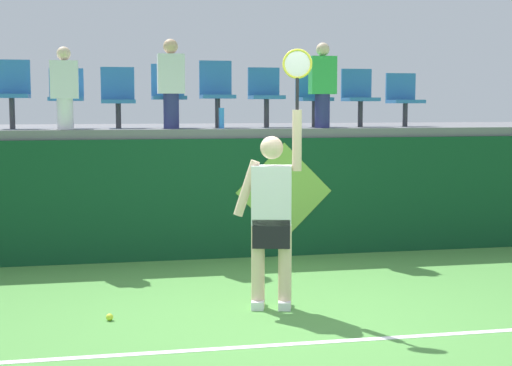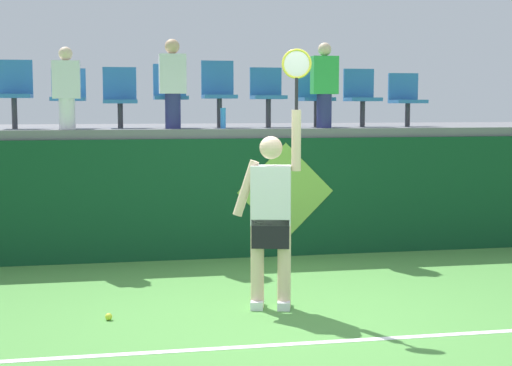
{
  "view_description": "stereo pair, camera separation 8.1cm",
  "coord_description": "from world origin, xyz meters",
  "px_view_note": "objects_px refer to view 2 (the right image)",
  "views": [
    {
      "loc": [
        -1.52,
        -6.69,
        1.97
      ],
      "look_at": [
        0.02,
        1.0,
        1.15
      ],
      "focal_mm": 53.06,
      "sensor_mm": 36.0,
      "label": 1
    },
    {
      "loc": [
        -1.44,
        -6.7,
        1.97
      ],
      "look_at": [
        0.02,
        1.0,
        1.15
      ],
      "focal_mm": 53.06,
      "sensor_mm": 36.0,
      "label": 2
    }
  ],
  "objects_px": {
    "stadium_chair_0": "(15,90)",
    "stadium_chair_1": "(68,94)",
    "stadium_chair_7": "(361,94)",
    "stadium_chair_2": "(120,95)",
    "spectator_0": "(66,87)",
    "tennis_ball": "(109,317)",
    "stadium_chair_4": "(219,90)",
    "stadium_chair_5": "(267,93)",
    "stadium_chair_6": "(315,94)",
    "spectator_2": "(324,84)",
    "stadium_chair_8": "(406,97)",
    "spectator_1": "(173,82)",
    "water_bottle": "(223,118)",
    "tennis_player": "(271,213)",
    "stadium_chair_3": "(170,92)"
  },
  "relations": [
    {
      "from": "water_bottle",
      "to": "spectator_1",
      "type": "bearing_deg",
      "value": 176.15
    },
    {
      "from": "stadium_chair_0",
      "to": "stadium_chair_1",
      "type": "relative_size",
      "value": 1.13
    },
    {
      "from": "spectator_2",
      "to": "stadium_chair_6",
      "type": "bearing_deg",
      "value": 90.0
    },
    {
      "from": "stadium_chair_4",
      "to": "spectator_1",
      "type": "bearing_deg",
      "value": -148.03
    },
    {
      "from": "stadium_chair_6",
      "to": "stadium_chair_1",
      "type": "bearing_deg",
      "value": -179.9
    },
    {
      "from": "stadium_chair_2",
      "to": "spectator_0",
      "type": "xyz_separation_m",
      "value": [
        -0.66,
        -0.42,
        0.09
      ]
    },
    {
      "from": "stadium_chair_3",
      "to": "stadium_chair_6",
      "type": "height_order",
      "value": "stadium_chair_3"
    },
    {
      "from": "stadium_chair_0",
      "to": "stadium_chair_5",
      "type": "relative_size",
      "value": 1.09
    },
    {
      "from": "stadium_chair_8",
      "to": "spectator_1",
      "type": "bearing_deg",
      "value": -173.19
    },
    {
      "from": "spectator_1",
      "to": "tennis_ball",
      "type": "bearing_deg",
      "value": -106.08
    },
    {
      "from": "stadium_chair_3",
      "to": "stadium_chair_4",
      "type": "relative_size",
      "value": 0.94
    },
    {
      "from": "stadium_chair_1",
      "to": "spectator_1",
      "type": "relative_size",
      "value": 0.68
    },
    {
      "from": "stadium_chair_2",
      "to": "spectator_2",
      "type": "distance_m",
      "value": 2.71
    },
    {
      "from": "stadium_chair_0",
      "to": "water_bottle",
      "type": "bearing_deg",
      "value": -9.6
    },
    {
      "from": "stadium_chair_2",
      "to": "stadium_chair_6",
      "type": "xyz_separation_m",
      "value": [
        2.66,
        -0.0,
        0.03
      ]
    },
    {
      "from": "stadium_chair_6",
      "to": "spectator_2",
      "type": "height_order",
      "value": "spectator_2"
    },
    {
      "from": "water_bottle",
      "to": "stadium_chair_2",
      "type": "xyz_separation_m",
      "value": [
        -1.31,
        0.45,
        0.3
      ]
    },
    {
      "from": "stadium_chair_2",
      "to": "stadium_chair_8",
      "type": "height_order",
      "value": "stadium_chair_2"
    },
    {
      "from": "tennis_player",
      "to": "tennis_ball",
      "type": "xyz_separation_m",
      "value": [
        -1.55,
        -0.14,
        -0.9
      ]
    },
    {
      "from": "stadium_chair_1",
      "to": "spectator_0",
      "type": "distance_m",
      "value": 0.42
    },
    {
      "from": "spectator_2",
      "to": "stadium_chair_0",
      "type": "bearing_deg",
      "value": 173.33
    },
    {
      "from": "tennis_player",
      "to": "stadium_chair_0",
      "type": "bearing_deg",
      "value": 130.66
    },
    {
      "from": "stadium_chair_2",
      "to": "stadium_chair_6",
      "type": "distance_m",
      "value": 2.66
    },
    {
      "from": "stadium_chair_7",
      "to": "spectator_0",
      "type": "distance_m",
      "value": 4.01
    },
    {
      "from": "spectator_0",
      "to": "stadium_chair_5",
      "type": "bearing_deg",
      "value": 8.91
    },
    {
      "from": "stadium_chair_0",
      "to": "spectator_1",
      "type": "relative_size",
      "value": 0.78
    },
    {
      "from": "stadium_chair_2",
      "to": "stadium_chair_6",
      "type": "height_order",
      "value": "stadium_chair_6"
    },
    {
      "from": "stadium_chair_8",
      "to": "spectator_0",
      "type": "distance_m",
      "value": 4.67
    },
    {
      "from": "stadium_chair_4",
      "to": "stadium_chair_5",
      "type": "relative_size",
      "value": 1.11
    },
    {
      "from": "stadium_chair_1",
      "to": "stadium_chair_5",
      "type": "bearing_deg",
      "value": 0.01
    },
    {
      "from": "tennis_ball",
      "to": "stadium_chair_1",
      "type": "distance_m",
      "value": 3.92
    },
    {
      "from": "stadium_chair_5",
      "to": "stadium_chair_6",
      "type": "relative_size",
      "value": 0.98
    },
    {
      "from": "stadium_chair_1",
      "to": "stadium_chair_7",
      "type": "xyz_separation_m",
      "value": [
        3.99,
        0.0,
        0.01
      ]
    },
    {
      "from": "tennis_ball",
      "to": "stadium_chair_6",
      "type": "xyz_separation_m",
      "value": [
        2.83,
        3.3,
        2.08
      ]
    },
    {
      "from": "stadium_chair_7",
      "to": "spectator_0",
      "type": "height_order",
      "value": "spectator_0"
    },
    {
      "from": "tennis_player",
      "to": "stadium_chair_1",
      "type": "bearing_deg",
      "value": 122.91
    },
    {
      "from": "stadium_chair_5",
      "to": "spectator_1",
      "type": "distance_m",
      "value": 1.39
    },
    {
      "from": "tennis_ball",
      "to": "stadium_chair_2",
      "type": "height_order",
      "value": "stadium_chair_2"
    },
    {
      "from": "stadium_chair_7",
      "to": "stadium_chair_3",
      "type": "bearing_deg",
      "value": 179.96
    },
    {
      "from": "water_bottle",
      "to": "spectator_2",
      "type": "relative_size",
      "value": 0.24
    },
    {
      "from": "stadium_chair_7",
      "to": "stadium_chair_4",
      "type": "bearing_deg",
      "value": 179.84
    },
    {
      "from": "water_bottle",
      "to": "stadium_chair_6",
      "type": "relative_size",
      "value": 0.32
    },
    {
      "from": "water_bottle",
      "to": "stadium_chair_1",
      "type": "xyz_separation_m",
      "value": [
        -1.97,
        0.44,
        0.31
      ]
    },
    {
      "from": "water_bottle",
      "to": "stadium_chair_4",
      "type": "height_order",
      "value": "stadium_chair_4"
    },
    {
      "from": "stadium_chair_4",
      "to": "spectator_2",
      "type": "xyz_separation_m",
      "value": [
        1.35,
        -0.47,
        0.08
      ]
    },
    {
      "from": "stadium_chair_6",
      "to": "spectator_1",
      "type": "bearing_deg",
      "value": -168.6
    },
    {
      "from": "stadium_chair_0",
      "to": "stadium_chair_8",
      "type": "height_order",
      "value": "stadium_chair_0"
    },
    {
      "from": "spectator_1",
      "to": "stadium_chair_6",
      "type": "bearing_deg",
      "value": 11.4
    },
    {
      "from": "stadium_chair_0",
      "to": "spectator_2",
      "type": "bearing_deg",
      "value": -6.67
    },
    {
      "from": "tennis_ball",
      "to": "spectator_1",
      "type": "xyz_separation_m",
      "value": [
        0.84,
        2.9,
        2.22
      ]
    }
  ]
}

